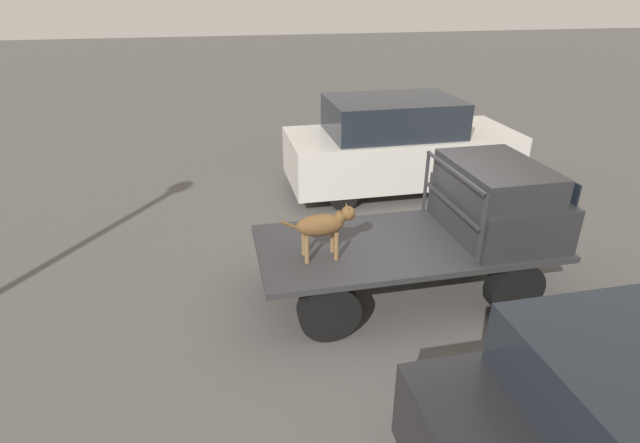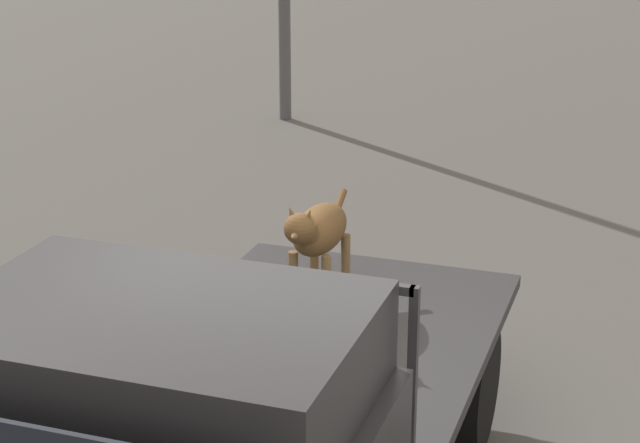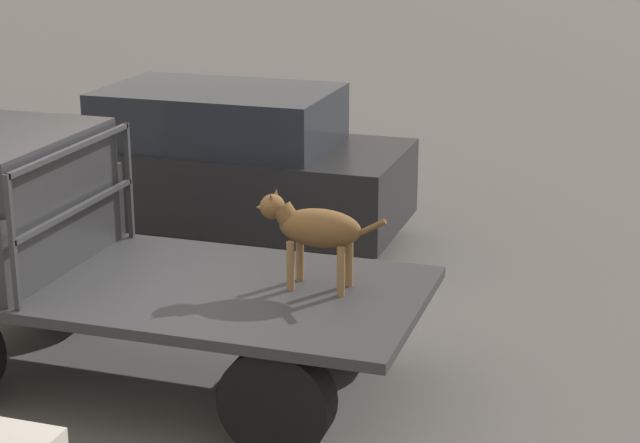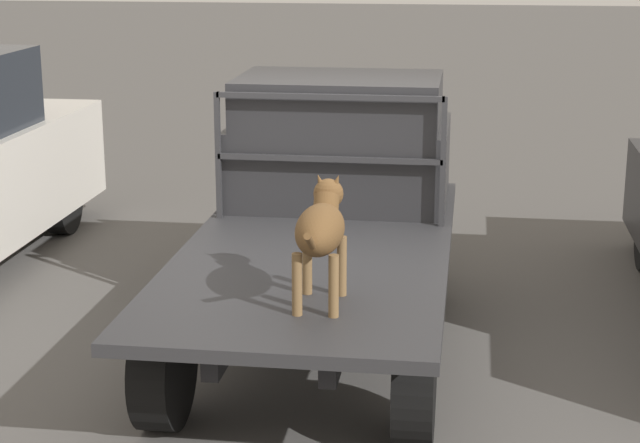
{
  "view_description": "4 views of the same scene",
  "coord_description": "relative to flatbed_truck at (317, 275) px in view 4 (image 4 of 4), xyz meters",
  "views": [
    {
      "loc": [
        -2.46,
        -5.74,
        4.08
      ],
      "look_at": [
        -1.27,
        -0.2,
        1.36
      ],
      "focal_mm": 28.0,
      "sensor_mm": 36.0,
      "label": 1
    },
    {
      "loc": [
        4.56,
        1.79,
        3.54
      ],
      "look_at": [
        -1.27,
        -0.2,
        1.36
      ],
      "focal_mm": 60.0,
      "sensor_mm": 36.0,
      "label": 2
    },
    {
      "loc": [
        -3.52,
        6.83,
        3.67
      ],
      "look_at": [
        -1.27,
        -0.2,
        1.36
      ],
      "focal_mm": 60.0,
      "sensor_mm": 36.0,
      "label": 3
    },
    {
      "loc": [
        -7.21,
        -1.05,
        2.98
      ],
      "look_at": [
        -1.27,
        -0.2,
        1.36
      ],
      "focal_mm": 60.0,
      "sensor_mm": 36.0,
      "label": 4
    }
  ],
  "objects": [
    {
      "name": "truck_cab",
      "position": [
        1.32,
        0.0,
        0.72
      ],
      "size": [
        1.33,
        1.75,
        1.03
      ],
      "color": "#28282B",
      "rests_on": "flatbed_truck"
    },
    {
      "name": "flatbed_truck",
      "position": [
        0.0,
        0.0,
        0.0
      ],
      "size": [
        4.12,
        1.87,
        0.84
      ],
      "color": "black",
      "rests_on": "ground"
    },
    {
      "name": "dog",
      "position": [
        -1.21,
        -0.2,
        0.69
      ],
      "size": [
        0.99,
        0.28,
        0.72
      ],
      "rotation": [
        0.0,
        0.0,
        0.29
      ],
      "color": "brown",
      "rests_on": "flatbed_truck"
    },
    {
      "name": "ground_plane",
      "position": [
        0.0,
        0.0,
        -0.61
      ],
      "size": [
        80.0,
        80.0,
        0.0
      ],
      "primitive_type": "plane",
      "color": "#514F4C"
    },
    {
      "name": "truck_headboard",
      "position": [
        0.61,
        0.0,
        0.87
      ],
      "size": [
        0.04,
        1.75,
        0.98
      ],
      "color": "#2D2D30",
      "rests_on": "flatbed_truck"
    }
  ]
}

